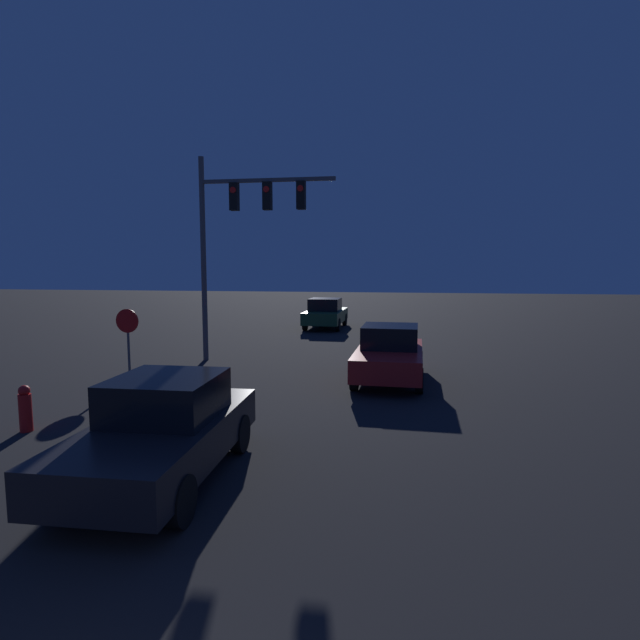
% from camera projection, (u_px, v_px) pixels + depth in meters
% --- Properties ---
extents(car_near, '(1.94, 4.13, 1.57)m').
position_uv_depth(car_near, '(163.00, 430.00, 7.60)').
color(car_near, black).
rests_on(car_near, ground_plane).
extents(car_mid, '(1.98, 4.16, 1.57)m').
position_uv_depth(car_mid, '(390.00, 354.00, 14.13)').
color(car_mid, '#B21E1E').
rests_on(car_mid, ground_plane).
extents(car_far, '(1.95, 4.14, 1.57)m').
position_uv_depth(car_far, '(326.00, 313.00, 26.03)').
color(car_far, '#1E4728').
rests_on(car_far, ground_plane).
extents(traffic_signal_mast, '(4.61, 0.30, 6.86)m').
position_uv_depth(traffic_signal_mast, '(238.00, 223.00, 16.59)').
color(traffic_signal_mast, '#4C4C51').
rests_on(traffic_signal_mast, ground_plane).
extents(stop_sign, '(0.67, 0.07, 2.05)m').
position_uv_depth(stop_sign, '(128.00, 331.00, 14.03)').
color(stop_sign, '#4C4C51').
rests_on(stop_sign, ground_plane).
extents(fire_hydrant, '(0.24, 0.24, 0.93)m').
position_uv_depth(fire_hydrant, '(25.00, 409.00, 9.81)').
color(fire_hydrant, red).
rests_on(fire_hydrant, ground_plane).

